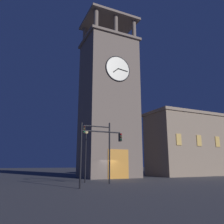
# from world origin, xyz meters

# --- Properties ---
(ground_plane) EXTENTS (200.00, 200.00, 0.00)m
(ground_plane) POSITION_xyz_m (0.00, 0.00, 0.00)
(ground_plane) COLOR #424247
(clocktower) EXTENTS (8.68, 7.33, 29.54)m
(clocktower) POSITION_xyz_m (-1.51, -3.46, 11.65)
(clocktower) COLOR #75665B
(clocktower) RESTS_ON ground_plane
(adjacent_wing_building) EXTENTS (22.04, 7.15, 10.99)m
(adjacent_wing_building) POSITION_xyz_m (-20.46, -2.62, 5.51)
(adjacent_wing_building) COLOR gray
(adjacent_wing_building) RESTS_ON ground_plane
(traffic_signal_near) EXTENTS (3.95, 0.41, 5.50)m
(traffic_signal_near) POSITION_xyz_m (5.81, 9.90, 3.59)
(traffic_signal_near) COLOR black
(traffic_signal_near) RESTS_ON ground_plane
(traffic_signal_mid) EXTENTS (3.08, 0.41, 6.32)m
(traffic_signal_mid) POSITION_xyz_m (3.89, 6.72, 4.10)
(traffic_signal_mid) COLOR black
(traffic_signal_mid) RESTS_ON ground_plane
(street_lamp) EXTENTS (0.44, 0.44, 5.74)m
(street_lamp) POSITION_xyz_m (4.75, 4.19, 3.95)
(street_lamp) COLOR black
(street_lamp) RESTS_ON ground_plane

